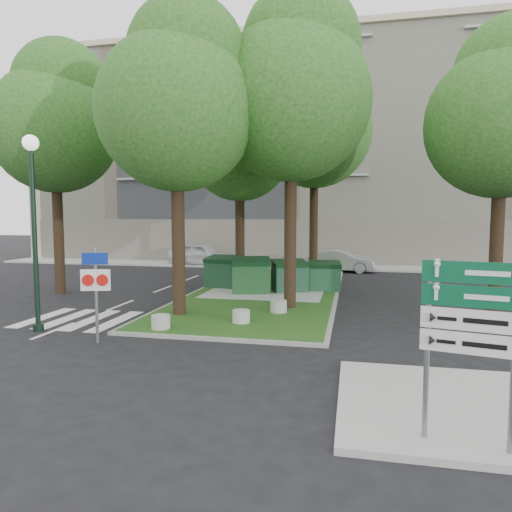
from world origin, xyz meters
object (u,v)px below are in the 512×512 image
(tree_median_near_left, at_px, (179,96))
(tree_median_far, at_px, (317,120))
(dumpster_c, at_px, (290,276))
(tree_median_mid, at_px, (242,139))
(car_silver, at_px, (341,261))
(tree_median_near_right, at_px, (294,86))
(litter_bin, at_px, (331,273))
(dumpster_b, at_px, (251,275))
(bollard_mid, at_px, (241,316))
(dumpster_a, at_px, (224,272))
(car_white, at_px, (202,254))
(bollard_right, at_px, (279,306))
(directional_sign, at_px, (470,324))
(traffic_sign_pole, at_px, (96,282))
(tree_street_right, at_px, (505,109))
(street_lamp, at_px, (33,209))
(tree_street_left, at_px, (57,118))
(bollard_left, at_px, (161,322))
(dumpster_d, at_px, (324,276))

(tree_median_near_left, height_order, tree_median_far, tree_median_far)
(dumpster_c, bearing_deg, tree_median_mid, 131.23)
(tree_median_far, bearing_deg, car_silver, 74.82)
(tree_median_near_right, distance_m, litter_bin, 10.88)
(tree_median_near_left, bearing_deg, dumpster_b, 74.23)
(tree_median_mid, xyz_separation_m, dumpster_c, (2.43, -1.10, -6.19))
(tree_median_far, bearing_deg, bollard_mid, -97.91)
(dumpster_a, bearing_deg, car_white, 126.10)
(bollard_right, bearing_deg, bollard_mid, -116.96)
(directional_sign, distance_m, car_silver, 21.69)
(traffic_sign_pole, bearing_deg, tree_median_near_left, 57.57)
(tree_street_right, height_order, street_lamp, tree_street_right)
(tree_street_left, bearing_deg, tree_median_near_left, -26.57)
(traffic_sign_pole, bearing_deg, tree_median_mid, 65.91)
(tree_median_far, distance_m, bollard_left, 14.51)
(dumpster_d, xyz_separation_m, bollard_right, (-1.26, -5.08, -0.43))
(tree_median_far, bearing_deg, tree_median_near_right, -91.53)
(bollard_mid, xyz_separation_m, traffic_sign_pole, (-3.35, -2.64, 1.36))
(tree_median_near_right, bearing_deg, dumpster_d, 77.15)
(tree_median_far, relative_size, traffic_sign_pole, 4.57)
(dumpster_a, relative_size, bollard_mid, 3.28)
(dumpster_a, distance_m, bollard_mid, 7.30)
(tree_street_left, distance_m, bollard_right, 12.79)
(tree_median_near_left, height_order, street_lamp, tree_median_near_left)
(tree_median_far, distance_m, car_silver, 8.93)
(tree_median_near_left, height_order, dumpster_c, tree_median_near_left)
(tree_median_mid, height_order, dumpster_a, tree_median_mid)
(tree_median_mid, distance_m, dumpster_c, 6.74)
(tree_median_near_left, relative_size, tree_street_left, 0.96)
(bollard_right, bearing_deg, tree_street_right, 12.15)
(dumpster_c, relative_size, traffic_sign_pole, 0.69)
(bollard_right, height_order, directional_sign, directional_sign)
(tree_street_right, xyz_separation_m, dumpster_c, (-7.57, 2.90, -6.19))
(dumpster_a, height_order, traffic_sign_pole, traffic_sign_pole)
(directional_sign, bearing_deg, tree_street_left, 155.11)
(tree_street_left, distance_m, car_white, 14.14)
(tree_median_far, bearing_deg, bollard_right, -93.62)
(tree_median_near_right, xyz_separation_m, bollard_mid, (-1.24, -2.84, -7.67))
(tree_median_far, relative_size, bollard_mid, 21.87)
(tree_median_near_right, distance_m, street_lamp, 9.50)
(tree_median_far, height_order, car_white, tree_median_far)
(tree_median_far, bearing_deg, street_lamp, -120.84)
(traffic_sign_pole, relative_size, car_white, 0.56)
(litter_bin, height_order, traffic_sign_pole, traffic_sign_pole)
(bollard_right, bearing_deg, tree_median_near_right, 72.38)
(dumpster_c, height_order, traffic_sign_pole, traffic_sign_pole)
(bollard_left, bearing_deg, tree_median_near_right, 50.23)
(directional_sign, bearing_deg, car_white, 130.03)
(dumpster_d, distance_m, car_silver, 7.99)
(bollard_left, height_order, bollard_mid, bollard_left)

